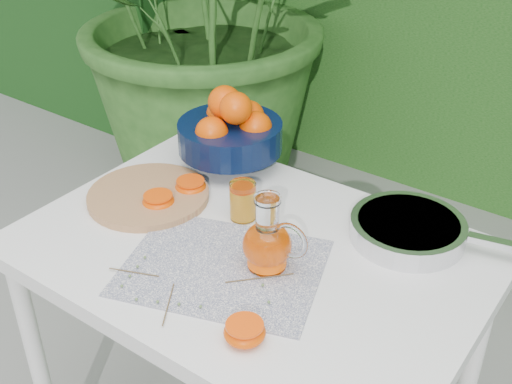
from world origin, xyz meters
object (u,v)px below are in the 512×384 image
Objects in this scene: juice_pitcher at (268,243)px; saute_pan at (410,229)px; fruit_bowl at (231,130)px; cutting_board at (148,196)px; white_table at (251,276)px.

saute_pan is (0.20, 0.27, -0.04)m from juice_pitcher.
fruit_bowl is 0.54m from saute_pan.
cutting_board is 0.64× the size of saute_pan.
fruit_bowl is at bearing 136.98° from juice_pitcher.
white_table is 5.93× the size of juice_pitcher.
juice_pitcher is (0.39, -0.05, 0.05)m from cutting_board.
saute_pan is at bearing 40.67° from white_table.
fruit_bowl reaches higher than saute_pan.
saute_pan is at bearing 53.84° from juice_pitcher.
fruit_bowl is at bearing 175.13° from saute_pan.
white_table is at bearing -2.15° from cutting_board.
white_table is 2.15× the size of saute_pan.
saute_pan is at bearing 20.38° from cutting_board.
saute_pan is (0.59, 0.22, 0.02)m from cutting_board.
fruit_bowl reaches higher than juice_pitcher.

